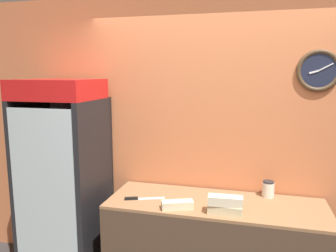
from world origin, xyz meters
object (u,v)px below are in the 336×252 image
(sandwich_flat_left, at_px, (177,205))
(chefs_knife, at_px, (139,198))
(sandwich_stack_bottom, at_px, (225,210))
(beverage_cooler, at_px, (67,171))
(sandwich_stack_middle, at_px, (225,201))
(condiment_jar, at_px, (268,189))

(sandwich_flat_left, height_order, chefs_knife, sandwich_flat_left)
(sandwich_stack_bottom, bearing_deg, chefs_knife, 171.30)
(beverage_cooler, height_order, sandwich_stack_middle, beverage_cooler)
(sandwich_stack_middle, bearing_deg, sandwich_stack_bottom, 0.00)
(beverage_cooler, distance_m, sandwich_flat_left, 1.18)
(sandwich_flat_left, height_order, condiment_jar, condiment_jar)
(condiment_jar, bearing_deg, sandwich_stack_middle, -126.34)
(beverage_cooler, distance_m, condiment_jar, 1.88)
(beverage_cooler, xyz_separation_m, sandwich_stack_bottom, (1.53, -0.25, -0.11))
(sandwich_stack_middle, bearing_deg, beverage_cooler, 170.71)
(chefs_knife, bearing_deg, sandwich_stack_middle, -8.70)
(sandwich_stack_bottom, relative_size, condiment_jar, 1.85)
(sandwich_flat_left, xyz_separation_m, condiment_jar, (0.72, 0.45, 0.04))
(sandwich_flat_left, relative_size, condiment_jar, 1.88)
(sandwich_flat_left, bearing_deg, sandwich_stack_bottom, -0.58)
(sandwich_stack_middle, xyz_separation_m, condiment_jar, (0.34, 0.46, -0.04))
(beverage_cooler, distance_m, sandwich_stack_middle, 1.55)
(sandwich_flat_left, xyz_separation_m, chefs_knife, (-0.37, 0.11, -0.03))
(sandwich_stack_bottom, height_order, condiment_jar, condiment_jar)
(chefs_knife, xyz_separation_m, condiment_jar, (1.09, 0.34, 0.06))
(beverage_cooler, height_order, condiment_jar, beverage_cooler)
(beverage_cooler, relative_size, sandwich_flat_left, 7.13)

